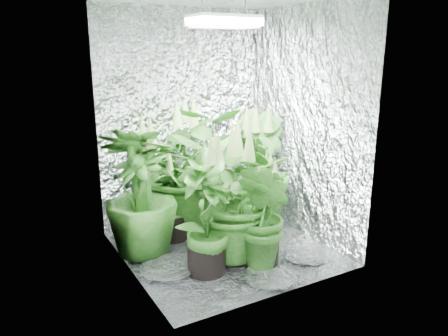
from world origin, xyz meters
TOP-DOWN VIEW (x-y plane):
  - ground at (0.00, 0.00)m, footprint 1.60×1.60m
  - walls at (0.00, 0.00)m, footprint 1.62×1.62m
  - grow_lamp at (0.00, 0.00)m, footprint 0.50×0.30m
  - plant_a at (-0.08, 0.55)m, footprint 1.27×1.27m
  - plant_b at (-0.29, 0.41)m, footprint 0.57×0.57m
  - plant_c at (0.52, 0.27)m, footprint 0.72×0.72m
  - plant_d at (-0.62, 0.24)m, footprint 0.80×0.80m
  - plant_e at (-0.00, -0.20)m, footprint 1.25×1.25m
  - plant_f at (-0.31, -0.27)m, footprint 0.62×0.62m
  - plant_g at (0.10, -0.43)m, footprint 0.45×0.45m
  - circulation_fan at (0.59, 0.29)m, footprint 0.17×0.33m
  - plant_label at (0.15, -0.45)m, footprint 0.06×0.06m

SIDE VIEW (x-z plane):
  - ground at x=0.00m, z-range 0.00..0.00m
  - circulation_fan at x=0.59m, z-range -0.03..0.35m
  - plant_label at x=0.15m, z-range 0.26..0.34m
  - plant_b at x=-0.29m, z-range -0.05..0.81m
  - plant_g at x=0.10m, z-range -0.04..0.86m
  - plant_f at x=-0.31m, z-range -0.05..1.05m
  - plant_e at x=0.00m, z-range -0.03..1.09m
  - plant_d at x=-0.62m, z-range -0.04..1.10m
  - plant_c at x=0.52m, z-range -0.05..1.11m
  - plant_a at x=-0.08m, z-range -0.03..1.22m
  - walls at x=0.00m, z-range 0.00..2.00m
  - grow_lamp at x=0.00m, z-range 1.72..1.94m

